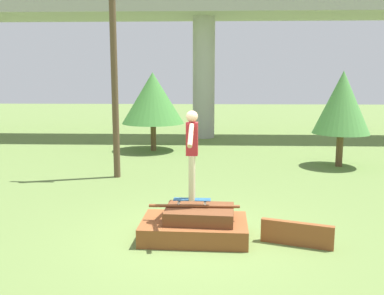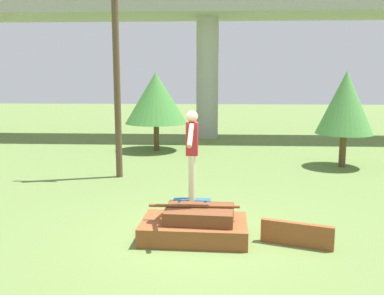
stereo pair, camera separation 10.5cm
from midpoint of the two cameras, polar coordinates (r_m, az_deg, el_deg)
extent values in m
plane|color=olive|center=(8.51, -0.07, -11.95)|extent=(80.00, 80.00, 0.00)
cube|color=brown|center=(8.45, -0.07, -10.83)|extent=(2.08, 1.34, 0.36)
cube|color=brown|center=(8.34, 0.65, -8.87)|extent=(1.36, 1.00, 0.26)
cylinder|color=brown|center=(8.30, -0.07, -7.82)|extent=(1.75, 0.06, 0.06)
cube|color=brown|center=(8.31, 13.44, -11.13)|extent=(1.30, 0.55, 0.44)
cube|color=#23517F|center=(8.34, -0.36, -6.94)|extent=(0.73, 0.21, 0.01)
cylinder|color=silver|center=(8.42, 1.41, -7.16)|extent=(0.05, 0.03, 0.05)
cylinder|color=silver|center=(8.26, 1.36, -7.49)|extent=(0.05, 0.03, 0.05)
cylinder|color=silver|center=(8.45, -2.04, -7.10)|extent=(0.05, 0.03, 0.05)
cylinder|color=silver|center=(8.30, -2.16, -7.42)|extent=(0.05, 0.03, 0.05)
cylinder|color=#C6B78E|center=(8.30, -0.32, -3.86)|extent=(0.12, 0.12, 0.87)
cylinder|color=#C6B78E|center=(8.14, -0.41, -4.13)|extent=(0.12, 0.12, 0.87)
cube|color=maroon|center=(8.08, -0.37, 1.16)|extent=(0.23, 0.22, 0.63)
sphere|color=tan|center=(8.03, -0.37, 4.15)|extent=(0.22, 0.22, 0.22)
cylinder|color=tan|center=(8.43, -0.20, 2.31)|extent=(0.10, 0.57, 0.39)
cylinder|color=tan|center=(7.70, -0.56, 1.63)|extent=(0.10, 0.57, 0.39)
cube|color=#A8A59E|center=(21.97, 1.47, 17.84)|extent=(44.00, 3.69, 0.60)
cylinder|color=#A8A59E|center=(21.74, 1.44, 9.21)|extent=(1.10, 1.10, 5.99)
cube|color=silver|center=(24.73, -23.23, 17.66)|extent=(3.96, 1.61, 0.68)
cylinder|color=brown|center=(13.24, -10.60, 11.40)|extent=(0.20, 0.20, 7.17)
cylinder|color=brown|center=(15.67, 18.88, -0.31)|extent=(0.23, 0.23, 1.16)
cone|color=#4C8E42|center=(15.49, 19.21, 5.71)|extent=(1.93, 1.93, 2.14)
cylinder|color=brown|center=(18.10, -5.33, 1.42)|extent=(0.23, 0.23, 1.16)
cone|color=#428438|center=(17.94, -5.42, 6.60)|extent=(2.59, 2.59, 2.12)
camera|label=1|loc=(0.05, -90.37, -0.06)|focal=40.00mm
camera|label=2|loc=(0.05, 89.63, 0.06)|focal=40.00mm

